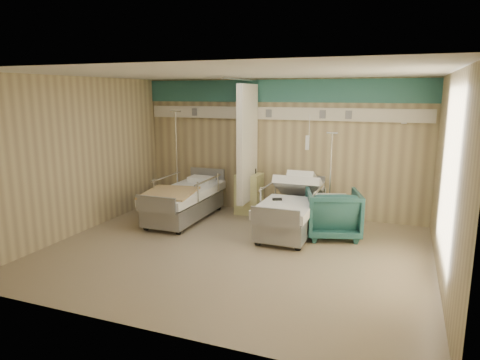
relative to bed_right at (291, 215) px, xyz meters
name	(u,v)px	position (x,y,z in m)	size (l,w,h in m)	color
ground	(235,252)	(-0.60, -1.30, -0.32)	(6.00, 5.00, 0.00)	gray
room_walls	(238,135)	(-0.63, -1.05, 1.55)	(6.04, 5.04, 2.82)	tan
bed_right	(291,215)	(0.00, 0.00, 0.00)	(1.00, 2.16, 0.63)	white
bed_left	(185,204)	(-2.20, 0.00, 0.00)	(1.00, 2.16, 0.63)	white
bedside_cabinet	(249,194)	(-1.15, 0.90, 0.11)	(0.50, 0.48, 0.85)	#D0CC82
visitor_armchair	(333,213)	(0.74, 0.02, 0.11)	(0.90, 0.93, 0.85)	#1E4B4A
waffle_blanket	(332,188)	(0.72, 0.00, 0.56)	(0.57, 0.51, 0.06)	silver
iv_stand_right	(329,206)	(0.56, 0.74, 0.05)	(0.32, 0.32, 1.79)	silver
iv_stand_left	(178,188)	(-2.81, 0.81, 0.12)	(0.38, 0.38, 2.14)	silver
call_remote	(277,199)	(-0.22, -0.21, 0.33)	(0.17, 0.08, 0.04)	black
tan_blanket	(169,193)	(-2.27, -0.46, 0.33)	(0.90, 1.13, 0.04)	tan
toiletry_bag	(251,171)	(-1.14, 0.97, 0.59)	(0.20, 0.12, 0.11)	black
white_cup	(246,171)	(-1.23, 0.95, 0.59)	(0.08, 0.08, 0.12)	white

